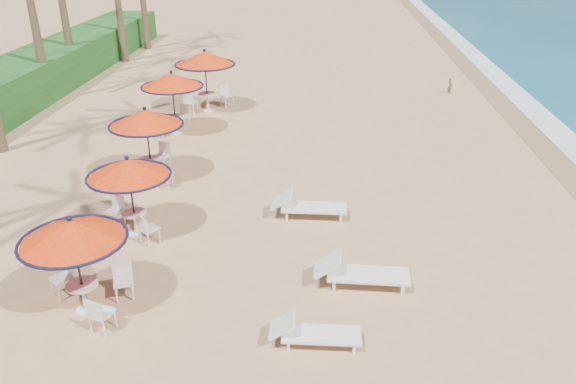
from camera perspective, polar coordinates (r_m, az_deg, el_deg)
name	(u,v)px	position (r m, az deg, el deg)	size (l,w,h in m)	color
ground	(306,315)	(11.93, 1.84, -12.41)	(160.00, 160.00, 0.00)	tan
wetsand_band	(551,150)	(22.27, 25.19, 3.84)	(1.40, 140.00, 0.02)	olive
station_0	(76,242)	(11.93, -20.76, -4.79)	(2.15, 2.15, 2.24)	black
station_1	(128,175)	(14.53, -15.90, 1.65)	(2.12, 2.12, 2.21)	black
station_2	(146,127)	(17.75, -14.18, 6.43)	(2.29, 2.30, 2.39)	black
station_3	(171,88)	(21.75, -11.84, 10.29)	(2.36, 2.36, 2.46)	black
station_4	(205,64)	(24.37, -8.40, 12.75)	(2.56, 2.56, 2.67)	black
lounger_near	(312,332)	(11.05, 2.44, -14.04)	(1.77, 0.57, 0.63)	white
lounger_mid	(358,272)	(12.67, 7.16, -8.08)	(2.13, 0.70, 0.76)	white
lounger_far	(306,205)	(15.42, 1.86, -1.38)	(2.08, 0.65, 0.75)	white
person	(450,85)	(28.28, 16.14, 10.41)	(0.30, 0.20, 0.82)	brown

